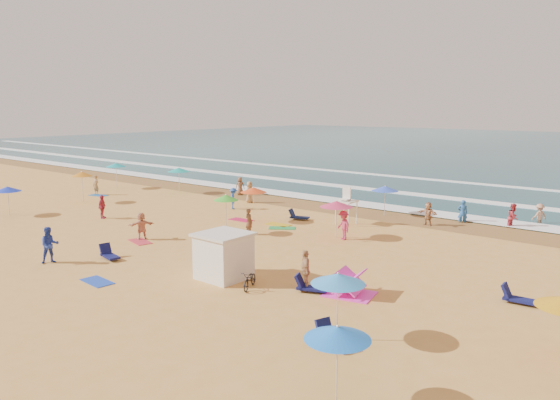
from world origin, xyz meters
The scene contains 12 objects.
ground centered at (0.00, 0.00, 0.00)m, with size 220.00×220.00×0.00m, color gold.
ocean centered at (0.00, 84.00, 0.00)m, with size 220.00×140.00×0.18m, color #0C4756.
wet_sand centered at (0.00, 12.50, 0.01)m, with size 220.00×220.00×0.00m, color olive.
surf_foam centered at (0.00, 21.32, 0.10)m, with size 200.00×18.70×0.05m.
cabana centered at (6.15, -5.10, 1.00)m, with size 2.00×2.00×2.00m, color white.
cabana_roof centered at (6.15, -5.10, 2.06)m, with size 2.20×2.20×0.12m, color silver.
bicycle centered at (8.05, -5.40, 0.40)m, with size 0.53×1.52×0.80m, color black.
lifeguard_stand centered at (4.15, 8.28, 1.05)m, with size 1.20×1.20×2.10m, color white, non-canonical shape.
beach_umbrellas centered at (2.67, 1.03, 2.11)m, with size 50.70×30.33×0.79m.
loungers centered at (5.62, -3.96, 0.17)m, with size 36.55×18.61×0.34m.
towels centered at (-1.82, -1.32, 0.01)m, with size 52.43×29.33×0.03m.
beachgoers centered at (-0.34, 3.97, 0.80)m, with size 39.29×27.94×2.10m.
Camera 1 is at (23.46, -21.98, 7.82)m, focal length 35.00 mm.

